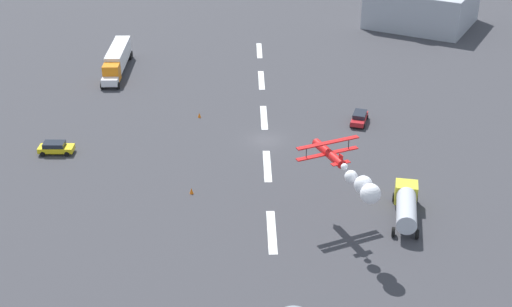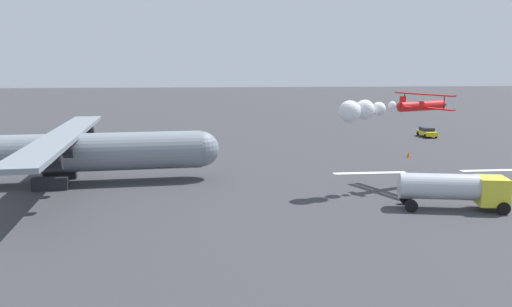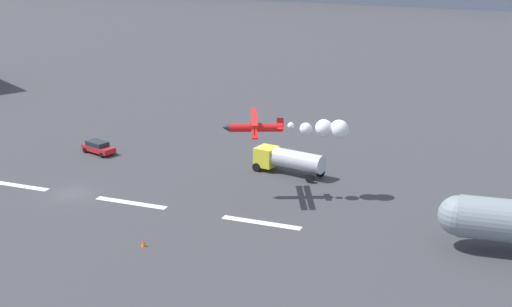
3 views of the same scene
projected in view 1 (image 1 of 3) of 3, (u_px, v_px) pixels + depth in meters
ground_plane at (265, 140)px, 90.31m from camera, size 440.00×440.00×0.00m
runway_stripe_0 at (259, 51)px, 122.01m from camera, size 8.00×0.90×0.01m
runway_stripe_1 at (261, 80)px, 109.33m from camera, size 8.00×0.90×0.01m
runway_stripe_2 at (264, 117)px, 96.65m from camera, size 8.00×0.90×0.01m
runway_stripe_3 at (267, 166)px, 83.96m from camera, size 8.00×0.90×0.01m
runway_stripe_4 at (272, 232)px, 71.28m from camera, size 8.00×0.90×0.01m
stunt_biplane_red at (353, 177)px, 66.15m from camera, size 12.10×7.44×2.32m
semi_truck_orange at (117, 59)px, 111.96m from camera, size 15.72×2.92×3.70m
fuel_tanker_truck at (406, 205)px, 72.67m from camera, size 8.62×4.30×2.90m
followme_car_yellow at (56, 147)px, 86.60m from camera, size 2.12×4.40×1.52m
airport_staff_sedan at (359, 118)px, 94.65m from camera, size 4.79×3.06×1.52m
hangar_building at (422, 4)px, 134.33m from camera, size 24.19×24.68×10.09m
traffic_cone_near at (199, 115)px, 96.48m from camera, size 0.44×0.44×0.75m
traffic_cone_far at (191, 191)px, 77.96m from camera, size 0.44×0.44×0.75m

